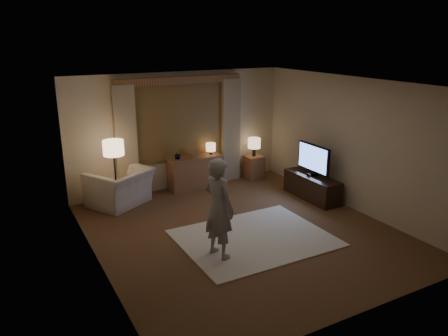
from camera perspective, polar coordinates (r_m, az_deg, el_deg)
room at (r=7.80m, az=0.65°, el=2.01°), size 5.04×5.54×2.64m
rug at (r=7.61m, az=3.97°, el=-9.10°), size 2.50×2.00×0.02m
sideboard at (r=9.89m, az=-3.78°, el=-0.67°), size 1.20×0.40×0.70m
picture_frame at (r=9.77m, az=-3.83°, el=1.84°), size 0.16×0.02×0.20m
plant at (r=9.60m, az=-6.00°, el=1.82°), size 0.17×0.13×0.30m
table_lamp_sideboard at (r=9.91m, az=-1.74°, el=2.69°), size 0.22×0.22×0.30m
floor_lamp at (r=8.79m, az=-14.22°, el=2.09°), size 0.41×0.41×1.39m
armchair at (r=9.14m, az=-13.43°, el=-2.50°), size 1.50×1.45×0.75m
side_table at (r=10.58m, az=3.90°, el=0.11°), size 0.40×0.40×0.56m
table_lamp_side at (r=10.42m, az=3.96°, el=3.20°), size 0.30×0.30×0.44m
tv_stand at (r=9.48m, az=11.39°, el=-2.44°), size 0.45×1.40×0.50m
tv at (r=9.29m, az=11.61°, el=1.19°), size 0.23×0.94×0.68m
person at (r=6.70m, az=-0.68°, el=-5.23°), size 0.52×0.66×1.60m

